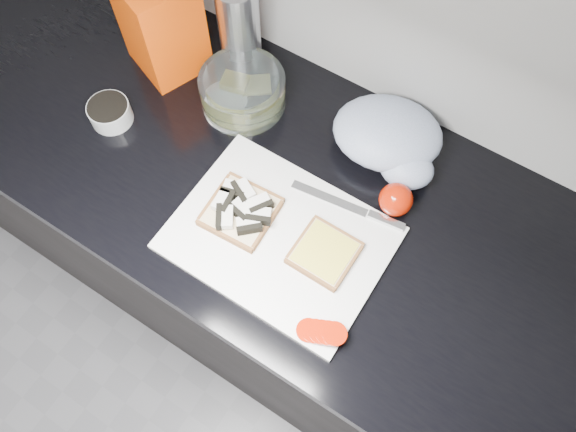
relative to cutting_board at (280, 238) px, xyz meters
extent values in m
cube|color=black|center=(-0.14, 0.11, -0.48)|extent=(3.50, 0.60, 0.86)
cube|color=black|center=(-0.14, 0.11, -0.03)|extent=(3.50, 0.64, 0.04)
cube|color=white|center=(0.00, 0.00, 0.00)|extent=(0.40, 0.30, 0.01)
cube|color=beige|center=(-0.09, 0.00, 0.01)|extent=(0.13, 0.13, 0.02)
cube|color=silver|center=(-0.12, 0.03, 0.03)|extent=(0.05, 0.04, 0.02)
cube|color=black|center=(-0.12, 0.03, 0.03)|extent=(0.05, 0.02, 0.02)
cube|color=silver|center=(-0.10, 0.04, 0.03)|extent=(0.05, 0.04, 0.02)
cube|color=black|center=(-0.10, 0.04, 0.03)|extent=(0.05, 0.03, 0.02)
cube|color=silver|center=(-0.07, 0.03, 0.03)|extent=(0.04, 0.05, 0.02)
cube|color=black|center=(-0.07, 0.03, 0.03)|extent=(0.03, 0.05, 0.02)
cube|color=silver|center=(-0.13, -0.01, 0.04)|extent=(0.03, 0.05, 0.02)
cube|color=black|center=(-0.13, -0.01, 0.04)|extent=(0.02, 0.05, 0.02)
cube|color=silver|center=(-0.08, 0.00, 0.03)|extent=(0.05, 0.03, 0.02)
cube|color=black|center=(-0.08, 0.00, 0.03)|extent=(0.05, 0.02, 0.02)
cube|color=silver|center=(-0.06, -0.02, 0.03)|extent=(0.05, 0.05, 0.02)
cube|color=black|center=(-0.06, -0.02, 0.03)|extent=(0.04, 0.04, 0.02)
cube|color=silver|center=(-0.10, -0.03, 0.04)|extent=(0.04, 0.05, 0.02)
cube|color=black|center=(-0.10, -0.03, 0.04)|extent=(0.04, 0.05, 0.02)
cube|color=silver|center=(-0.05, 0.01, 0.03)|extent=(0.05, 0.04, 0.02)
cube|color=black|center=(-0.05, 0.01, 0.03)|extent=(0.05, 0.03, 0.02)
cube|color=beige|center=(0.09, 0.01, 0.01)|extent=(0.11, 0.11, 0.01)
cube|color=yellow|center=(0.09, 0.01, 0.02)|extent=(0.10, 0.10, 0.00)
cylinder|color=#B51A04|center=(0.14, -0.12, 0.01)|extent=(0.05, 0.05, 0.01)
cylinder|color=#B51A04|center=(0.15, -0.12, 0.01)|extent=(0.05, 0.05, 0.01)
cylinder|color=#B51A04|center=(0.16, -0.12, 0.02)|extent=(0.04, 0.04, 0.01)
cylinder|color=#B51A04|center=(0.17, -0.11, 0.02)|extent=(0.05, 0.05, 0.01)
cylinder|color=#B51A04|center=(0.18, -0.11, 0.02)|extent=(0.05, 0.05, 0.01)
cube|color=#B6B7BB|center=(0.04, 0.12, 0.01)|extent=(0.16, 0.04, 0.00)
cube|color=#B6B7BB|center=(0.16, 0.14, 0.01)|extent=(0.07, 0.02, 0.01)
cylinder|color=#B0B5B6|center=(-0.45, 0.04, 0.02)|extent=(0.09, 0.09, 0.04)
cylinder|color=black|center=(-0.45, 0.04, 0.03)|extent=(0.08, 0.08, 0.01)
cylinder|color=white|center=(-0.26, 0.19, 0.00)|extent=(0.12, 0.12, 0.01)
cylinder|color=silver|center=(-0.24, 0.23, 0.03)|extent=(0.18, 0.18, 0.08)
cube|color=yellow|center=(-0.26, 0.23, 0.03)|extent=(0.06, 0.06, 0.04)
cube|color=#F8F094|center=(-0.22, 0.25, 0.01)|extent=(0.08, 0.08, 0.01)
cube|color=#FF3804|center=(-0.45, 0.24, 0.11)|extent=(0.19, 0.18, 0.23)
cylinder|color=silver|center=(-0.31, 0.32, 0.10)|extent=(0.09, 0.09, 0.21)
ellipsoid|color=silver|center=(0.07, 0.29, 0.04)|extent=(0.26, 0.24, 0.10)
ellipsoid|color=silver|center=(0.14, 0.25, 0.03)|extent=(0.13, 0.12, 0.07)
sphere|color=#B51A04|center=(0.15, 0.18, 0.03)|extent=(0.07, 0.07, 0.07)
camera|label=1|loc=(0.25, -0.36, 0.98)|focal=35.00mm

